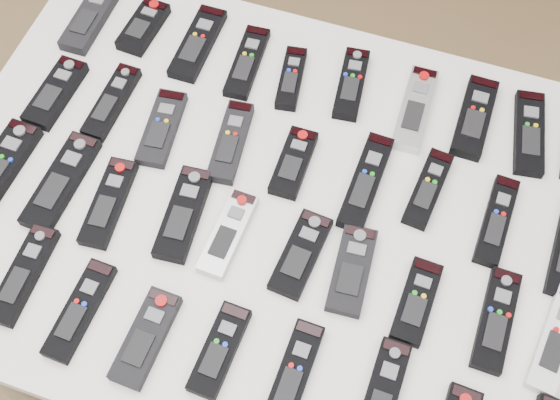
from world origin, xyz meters
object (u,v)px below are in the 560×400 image
(remote_13, at_px, (231,142))
(remote_1, at_px, (143,27))
(remote_14, at_px, (294,163))
(remote_16, at_px, (428,189))
(remote_27, at_px, (496,320))
(remote_32, at_px, (146,338))
(remote_3, at_px, (247,62))
(remote_15, at_px, (366,182))
(remote_25, at_px, (352,270))
(remote_17, at_px, (496,221))
(remote_2, at_px, (198,43))
(remote_10, at_px, (56,93))
(remote_34, at_px, (293,374))
(remote_24, at_px, (301,254))
(remote_5, at_px, (351,84))
(remote_19, at_px, (2,165))
(remote_31, at_px, (80,310))
(table, at_px, (280,220))
(remote_11, at_px, (112,102))
(remote_33, at_px, (220,350))
(remote_20, at_px, (61,181))
(remote_7, at_px, (475,117))
(remote_12, at_px, (162,128))
(remote_30, at_px, (24,274))
(remote_21, at_px, (109,202))
(remote_4, at_px, (291,78))
(remote_26, at_px, (416,301))
(remote_22, at_px, (184,214))
(remote_28, at_px, (556,339))
(remote_8, at_px, (529,133))
(remote_35, at_px, (381,398))
(remote_0, at_px, (91,18))

(remote_13, bearing_deg, remote_1, 136.30)
(remote_14, height_order, remote_16, remote_16)
(remote_27, relative_size, remote_32, 1.10)
(remote_14, xyz_separation_m, remote_16, (0.25, 0.03, 0.00))
(remote_3, distance_m, remote_15, 0.35)
(remote_25, relative_size, remote_32, 0.98)
(remote_17, bearing_deg, remote_1, 167.40)
(remote_2, xyz_separation_m, remote_14, (0.27, -0.21, 0.00))
(remote_10, xyz_separation_m, remote_34, (0.61, -0.37, -0.00))
(remote_16, height_order, remote_25, remote_16)
(remote_14, xyz_separation_m, remote_24, (0.07, -0.17, -0.00))
(remote_5, bearing_deg, remote_19, -151.50)
(remote_1, distance_m, remote_31, 0.61)
(table, distance_m, remote_17, 0.39)
(remote_15, distance_m, remote_27, 0.33)
(remote_2, xyz_separation_m, remote_34, (0.40, -0.58, 0.00))
(remote_16, xyz_separation_m, remote_25, (-0.09, -0.20, -0.00))
(remote_11, relative_size, remote_24, 1.09)
(remote_24, bearing_deg, remote_33, -104.39)
(remote_19, distance_m, remote_20, 0.12)
(remote_5, bearing_deg, remote_24, -93.51)
(remote_7, bearing_deg, remote_34, -106.13)
(remote_13, bearing_deg, remote_12, 178.65)
(remote_5, relative_size, remote_32, 1.01)
(remote_1, height_order, remote_19, same)
(remote_19, bearing_deg, remote_30, -49.20)
(remote_16, xyz_separation_m, remote_21, (-0.53, -0.21, -0.00))
(remote_4, distance_m, remote_12, 0.27)
(remote_4, distance_m, remote_20, 0.48)
(remote_5, relative_size, remote_25, 1.03)
(remote_33, bearing_deg, remote_2, 117.66)
(remote_26, bearing_deg, remote_13, 156.68)
(remote_3, distance_m, remote_27, 0.68)
(remote_12, height_order, remote_22, remote_22)
(remote_24, bearing_deg, remote_15, 73.59)
(remote_28, height_order, remote_34, same)
(remote_2, height_order, remote_15, remote_15)
(remote_8, height_order, remote_12, same)
(remote_24, bearing_deg, remote_7, 63.95)
(remote_4, relative_size, remote_27, 0.81)
(remote_1, xyz_separation_m, remote_14, (0.39, -0.21, -0.00))
(remote_21, bearing_deg, remote_33, -38.43)
(remote_4, relative_size, remote_35, 0.78)
(remote_31, bearing_deg, remote_12, 94.55)
(remote_13, xyz_separation_m, remote_30, (-0.24, -0.36, -0.00))
(remote_19, bearing_deg, remote_26, 1.45)
(remote_2, height_order, remote_25, remote_25)
(remote_3, xyz_separation_m, remote_30, (-0.20, -0.55, 0.00))
(remote_12, height_order, remote_21, same)
(remote_0, xyz_separation_m, remote_11, (0.13, -0.18, -0.00))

